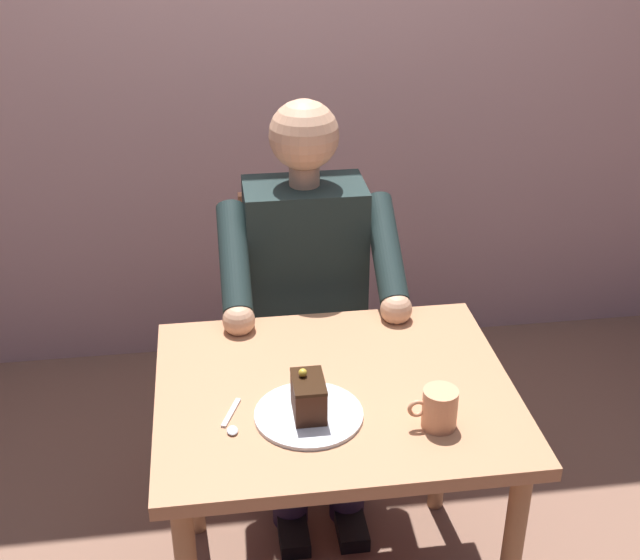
{
  "coord_description": "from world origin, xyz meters",
  "views": [
    {
      "loc": [
        0.27,
        1.68,
        1.92
      ],
      "look_at": [
        0.02,
        -0.1,
        0.96
      ],
      "focal_mm": 47.14,
      "sensor_mm": 36.0,
      "label": 1
    }
  ],
  "objects_px": {
    "seated_person": "(308,302)",
    "cake_slice": "(309,396)",
    "dining_table": "(335,419)",
    "dessert_spoon": "(232,422)",
    "coffee_cup": "(439,408)",
    "chair": "(302,318)"
  },
  "relations": [
    {
      "from": "dining_table",
      "to": "seated_person",
      "type": "bearing_deg",
      "value": -90.0
    },
    {
      "from": "chair",
      "to": "dining_table",
      "type": "bearing_deg",
      "value": 90.0
    },
    {
      "from": "chair",
      "to": "seated_person",
      "type": "xyz_separation_m",
      "value": [
        0.0,
        0.17,
        0.16
      ]
    },
    {
      "from": "dining_table",
      "to": "chair",
      "type": "relative_size",
      "value": 0.97
    },
    {
      "from": "cake_slice",
      "to": "chair",
      "type": "bearing_deg",
      "value": -95.63
    },
    {
      "from": "chair",
      "to": "dessert_spoon",
      "type": "height_order",
      "value": "chair"
    },
    {
      "from": "dining_table",
      "to": "chair",
      "type": "distance_m",
      "value": 0.71
    },
    {
      "from": "coffee_cup",
      "to": "dessert_spoon",
      "type": "relative_size",
      "value": 0.83
    },
    {
      "from": "cake_slice",
      "to": "dessert_spoon",
      "type": "height_order",
      "value": "cake_slice"
    },
    {
      "from": "chair",
      "to": "dessert_spoon",
      "type": "relative_size",
      "value": 6.42
    },
    {
      "from": "dining_table",
      "to": "dessert_spoon",
      "type": "relative_size",
      "value": 6.23
    },
    {
      "from": "seated_person",
      "to": "cake_slice",
      "type": "height_order",
      "value": "seated_person"
    },
    {
      "from": "seated_person",
      "to": "cake_slice",
      "type": "xyz_separation_m",
      "value": [
        0.08,
        0.63,
        0.11
      ]
    },
    {
      "from": "dining_table",
      "to": "dessert_spoon",
      "type": "distance_m",
      "value": 0.3
    },
    {
      "from": "seated_person",
      "to": "cake_slice",
      "type": "distance_m",
      "value": 0.65
    },
    {
      "from": "coffee_cup",
      "to": "dining_table",
      "type": "bearing_deg",
      "value": -40.67
    },
    {
      "from": "seated_person",
      "to": "cake_slice",
      "type": "bearing_deg",
      "value": 82.86
    },
    {
      "from": "chair",
      "to": "cake_slice",
      "type": "distance_m",
      "value": 0.85
    },
    {
      "from": "chair",
      "to": "coffee_cup",
      "type": "bearing_deg",
      "value": 103.52
    },
    {
      "from": "chair",
      "to": "seated_person",
      "type": "height_order",
      "value": "seated_person"
    },
    {
      "from": "dining_table",
      "to": "coffee_cup",
      "type": "distance_m",
      "value": 0.32
    },
    {
      "from": "cake_slice",
      "to": "dessert_spoon",
      "type": "bearing_deg",
      "value": 0.86
    }
  ]
}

